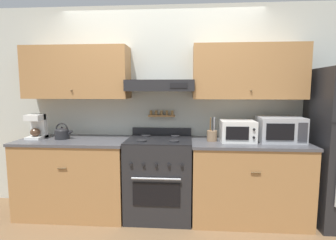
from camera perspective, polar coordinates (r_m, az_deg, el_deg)
ground_plane at (r=3.08m, az=-2.58°, el=-22.75°), size 16.00×16.00×0.00m
wall_back at (r=3.32m, az=-1.38°, el=5.16°), size 5.20×0.46×2.55m
counter_left at (r=3.47m, az=-19.46°, el=-11.41°), size 1.30×0.68×0.92m
counter_right at (r=3.27m, az=16.94°, el=-12.43°), size 1.31×0.68×0.92m
stove_range at (r=3.20m, az=-1.88°, el=-12.33°), size 0.75×0.68×1.02m
tea_kettle at (r=3.41m, az=-22.03°, el=-2.65°), size 0.22×0.17×0.20m
coffee_maker at (r=3.58m, az=-26.59°, el=-1.20°), size 0.18×0.22×0.29m
microwave at (r=3.25m, az=23.20°, el=-1.90°), size 0.49×0.36×0.28m
utensil_crock at (r=3.08m, az=9.55°, el=-3.28°), size 0.12×0.12×0.28m
toaster_oven at (r=3.11m, az=14.87°, el=-2.33°), size 0.38×0.33×0.24m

